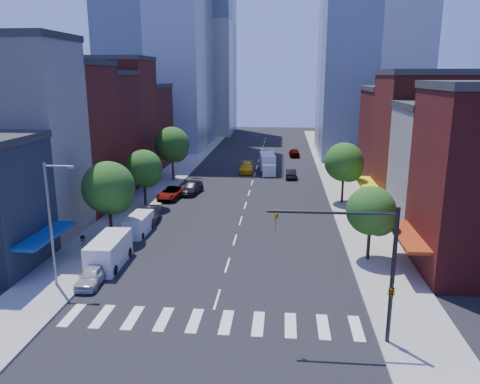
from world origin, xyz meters
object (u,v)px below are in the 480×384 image
object	(u,v)px
traffic_car_oncoming	(291,173)
cargo_van_near	(108,252)
parked_car_rear	(191,188)
parked_car_second	(149,215)
box_truck	(268,164)
parked_car_front	(92,276)
parked_car_third	(171,193)
cargo_van_far	(138,225)
pedestrian_far	(83,246)
pedestrian_near	(104,246)
taxi	(247,168)
traffic_car_far	(294,153)

from	to	relation	value
traffic_car_oncoming	cargo_van_near	bearing A→B (deg)	67.39
parked_car_rear	parked_car_second	bearing A→B (deg)	-91.12
traffic_car_oncoming	box_truck	distance (m)	5.20
parked_car_front	parked_car_rear	size ratio (longest dim) A/B	0.74
parked_car_third	cargo_van_far	bearing A→B (deg)	-82.83
pedestrian_far	traffic_car_oncoming	bearing A→B (deg)	157.74
parked_car_front	pedestrian_near	bearing A→B (deg)	98.74
parked_car_third	box_truck	world-z (taller)	box_truck
parked_car_front	traffic_car_oncoming	size ratio (longest dim) A/B	0.92
parked_car_second	cargo_van_near	size ratio (longest dim) A/B	0.88
cargo_van_near	box_truck	xyz separation A→B (m)	(11.45, 38.44, 0.22)
cargo_van_near	traffic_car_oncoming	distance (m)	37.91
taxi	box_truck	xyz separation A→B (m)	(3.32, 0.07, 0.61)
taxi	pedestrian_far	distance (m)	38.53
parked_car_third	cargo_van_far	xyz separation A→B (m)	(0.01, -13.42, 0.21)
parked_car_rear	pedestrian_far	distance (m)	23.20
parked_car_front	cargo_van_far	world-z (taller)	cargo_van_far
cargo_van_far	traffic_car_far	world-z (taller)	cargo_van_far
traffic_car_far	traffic_car_oncoming	bearing A→B (deg)	84.32
parked_car_rear	box_truck	world-z (taller)	box_truck
parked_car_rear	cargo_van_far	distance (m)	16.38
pedestrian_near	cargo_van_near	bearing A→B (deg)	-157.35
pedestrian_far	parked_car_rear	bearing A→B (deg)	174.04
box_truck	pedestrian_near	xyz separation A→B (m)	(-12.46, -36.73, -0.35)
parked_car_second	parked_car_rear	world-z (taller)	parked_car_second
parked_car_second	pedestrian_far	bearing A→B (deg)	-110.92
pedestrian_near	cargo_van_far	bearing A→B (deg)	-17.07
parked_car_front	taxi	size ratio (longest dim) A/B	0.74
traffic_car_oncoming	pedestrian_far	world-z (taller)	pedestrian_far
parked_car_rear	pedestrian_near	xyz separation A→B (m)	(-3.00, -22.41, 0.26)
parked_car_second	pedestrian_far	xyz separation A→B (m)	(-2.76, -10.15, 0.27)
parked_car_rear	pedestrian_near	size ratio (longest dim) A/B	3.02
traffic_car_oncoming	traffic_car_far	xyz separation A→B (m)	(0.90, 19.21, 0.06)
box_truck	cargo_van_far	bearing A→B (deg)	-116.14
parked_car_second	pedestrian_near	distance (m)	9.91
parked_car_third	traffic_car_oncoming	world-z (taller)	parked_car_third
parked_car_second	traffic_car_oncoming	xyz separation A→B (m)	(15.09, 23.21, -0.10)
parked_car_rear	parked_car_third	bearing A→B (deg)	-117.27
parked_car_rear	cargo_van_far	world-z (taller)	cargo_van_far
parked_car_front	parked_car_second	xyz separation A→B (m)	(0.00, 15.00, 0.14)
cargo_van_far	box_truck	xyz separation A→B (m)	(11.44, 30.57, 0.45)
parked_car_third	taxi	world-z (taller)	taxi
taxi	pedestrian_near	xyz separation A→B (m)	(-9.14, -36.66, 0.26)
parked_car_third	parked_car_rear	world-z (taller)	parked_car_rear
parked_car_front	traffic_car_far	world-z (taller)	traffic_car_far
parked_car_second	pedestrian_far	world-z (taller)	pedestrian_far
parked_car_third	cargo_van_near	world-z (taller)	cargo_van_near
parked_car_second	traffic_car_far	xyz separation A→B (m)	(15.98, 42.42, -0.04)
parked_car_rear	traffic_car_oncoming	world-z (taller)	parked_car_rear
parked_car_third	pedestrian_far	size ratio (longest dim) A/B	2.80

